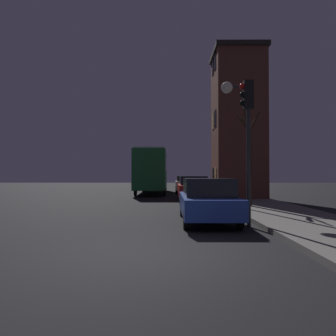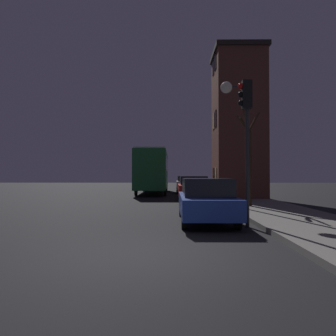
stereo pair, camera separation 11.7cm
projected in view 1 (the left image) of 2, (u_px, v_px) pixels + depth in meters
ground_plane at (156, 256)px, 6.61m from camera, size 120.00×120.00×0.00m
brick_building at (238, 123)px, 22.06m from camera, size 3.39×3.82×9.87m
streetlamp at (236, 113)px, 14.19m from camera, size 1.22×0.50×5.54m
traffic_light at (248, 122)px, 10.36m from camera, size 0.43×0.24×4.64m
bare_tree at (249, 158)px, 15.70m from camera, size 1.17×0.90×4.76m
bus at (152, 168)px, 28.92m from camera, size 2.46×10.83×3.70m
car_near_lane at (207, 199)px, 11.37m from camera, size 1.78×4.77×1.52m
car_mid_lane at (193, 188)px, 20.48m from camera, size 1.81×4.52×1.56m
car_far_lane at (186, 184)px, 29.49m from camera, size 1.80×4.56×1.53m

